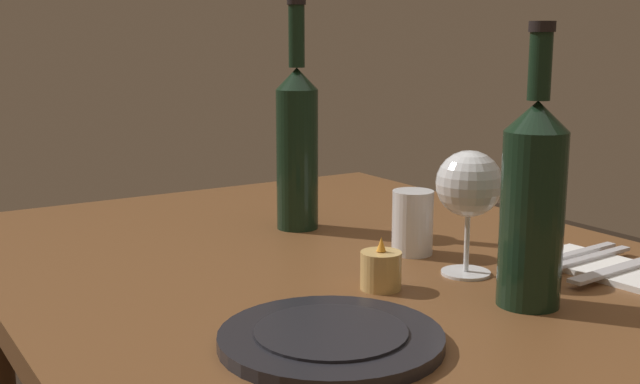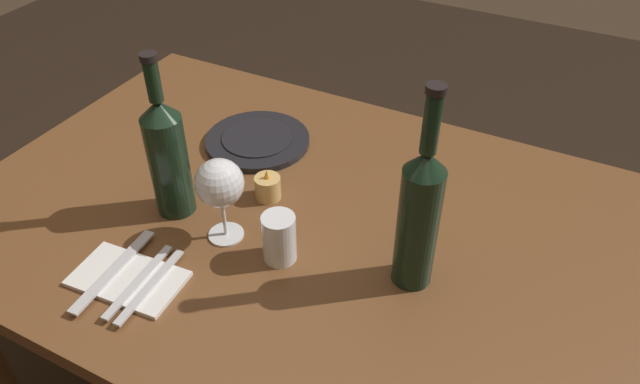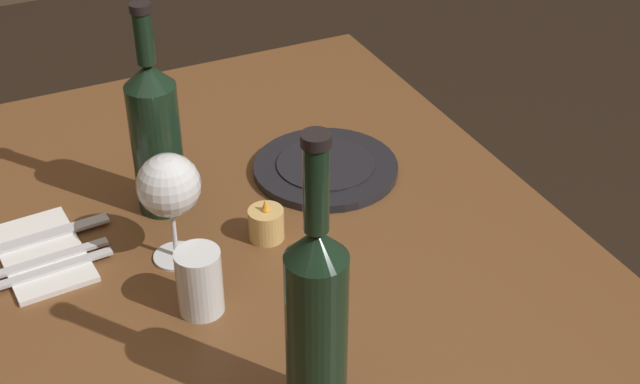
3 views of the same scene
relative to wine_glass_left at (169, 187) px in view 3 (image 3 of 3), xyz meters
The scene contains 11 objects.
dining_table 0.25m from the wine_glass_left, 126.47° to the right, with size 1.30×0.90×0.74m.
wine_glass_left is the anchor object (origin of this frame).
wine_bottle 0.35m from the wine_glass_left, behind, with size 0.07×0.07×0.37m.
wine_bottle_second 0.13m from the wine_glass_left, ahead, with size 0.07×0.07×0.33m.
water_tumbler 0.14m from the wine_glass_left, behind, with size 0.06×0.06×0.09m.
votive_candle 0.16m from the wine_glass_left, 94.85° to the right, with size 0.05×0.05×0.07m.
dinner_plate 0.33m from the wine_glass_left, 69.03° to the right, with size 0.23×0.23×0.02m.
folded_napkin 0.22m from the wine_glass_left, 63.65° to the left, with size 0.20×0.12×0.01m.
fork_inner 0.21m from the wine_glass_left, 70.73° to the left, with size 0.03×0.18×0.00m.
fork_outer 0.21m from the wine_glass_left, 78.47° to the left, with size 0.03×0.18×0.00m.
table_knife 0.23m from the wine_glass_left, 56.17° to the left, with size 0.03×0.21×0.00m.
Camera 3 is at (-0.90, 0.35, 1.53)m, focal length 50.28 mm.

